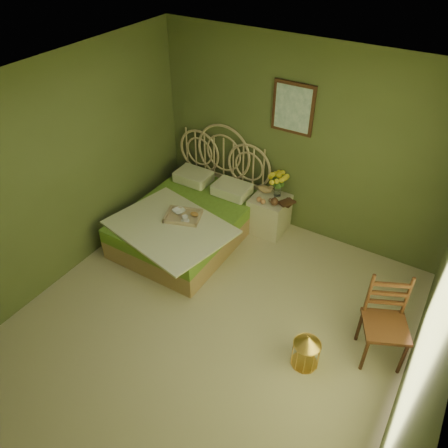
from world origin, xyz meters
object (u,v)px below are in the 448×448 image
Objects in this scene: bed at (190,219)px; nightstand at (270,209)px; chair at (390,316)px; birdcage at (306,351)px.

bed is 1.12m from nightstand.
bed reaches higher than nightstand.
nightstand is at bearing 122.03° from chair.
chair is (2.80, -0.55, 0.25)m from bed.
nightstand is 2.24m from birdcage.
nightstand is 0.99× the size of chair.
nightstand is (0.87, 0.70, 0.06)m from bed.
bed reaches higher than chair.
bed is at bearing -141.13° from nightstand.
chair is at bearing -33.03° from nightstand.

